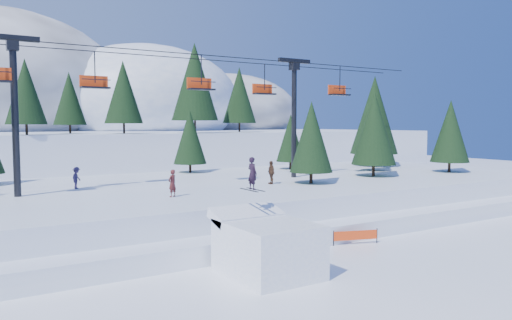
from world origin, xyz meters
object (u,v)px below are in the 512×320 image
chairlift (168,95)px  banner_near (355,235)px  banner_far (339,228)px  jump_kicker (267,246)px

chairlift → banner_near: (6.30, -13.50, -8.78)m
banner_near → banner_far: 2.13m
jump_kicker → chairlift: bearing=84.9°
jump_kicker → banner_near: bearing=15.2°
banner_far → jump_kicker: bearing=-153.3°
jump_kicker → banner_near: jump_kicker is taller
chairlift → banner_near: bearing=-65.0°
chairlift → banner_far: bearing=-59.1°
chairlift → banner_near: chairlift is taller
jump_kicker → banner_far: (8.25, 4.15, -0.83)m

